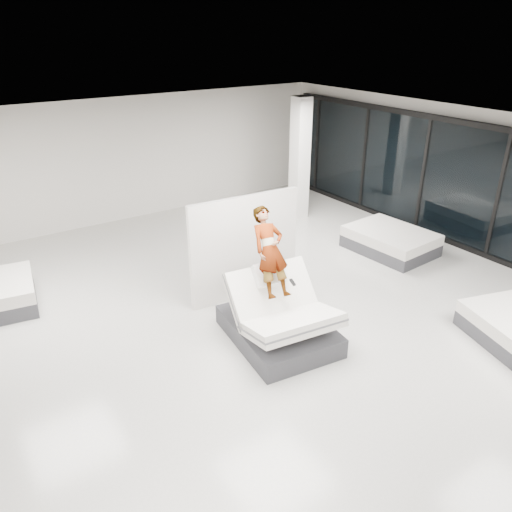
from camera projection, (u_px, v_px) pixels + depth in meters
name	position (u px, v px, depth m)	size (l,w,h in m)	color
room	(279.00, 255.00, 7.71)	(14.00, 14.04, 3.20)	beige
hero_bed	(279.00, 320.00, 8.25)	(1.69, 2.10, 1.29)	#323236
person	(270.00, 268.00, 8.17)	(0.55, 0.36, 1.52)	slate
remote	(292.00, 282.00, 8.05)	(0.05, 0.14, 0.03)	black
divider_panel	(245.00, 248.00, 9.39)	(2.24, 0.10, 2.03)	beige
flat_bed_right_far	(390.00, 241.00, 11.60)	(1.53, 1.97, 0.52)	#323236
column	(300.00, 159.00, 13.12)	(0.40, 0.40, 3.20)	silver
storefront_glazing	(498.00, 197.00, 10.77)	(0.12, 13.40, 2.92)	#1E2B33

